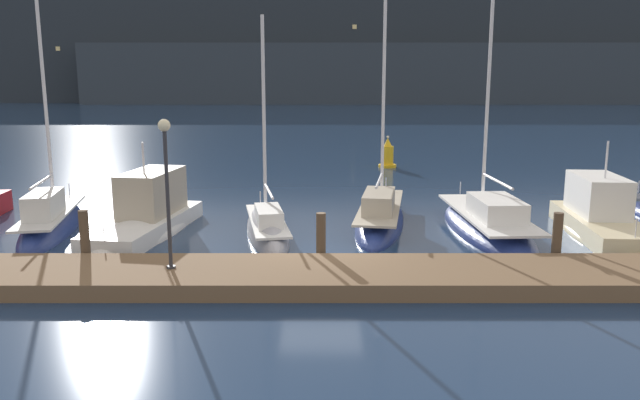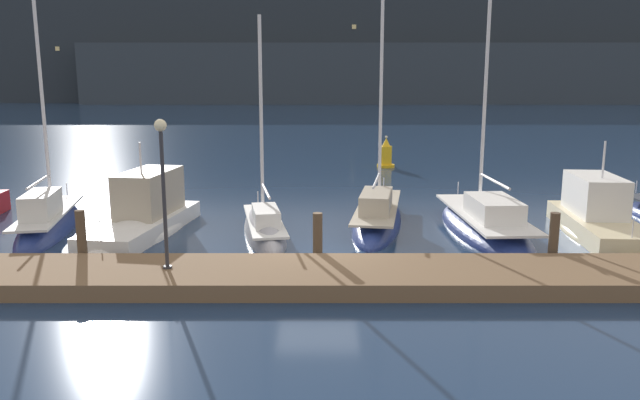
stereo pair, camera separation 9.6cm
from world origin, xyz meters
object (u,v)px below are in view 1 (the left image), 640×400
at_px(sailboat_berth_5, 379,220).
at_px(sailboat_berth_4, 266,232).
at_px(motorboat_berth_3, 146,224).
at_px(sailboat_berth_6, 486,228).
at_px(channel_buoy, 387,156).
at_px(dock_lamppost, 165,170).
at_px(sailboat_berth_2, 51,227).
at_px(motorboat_berth_7, 600,224).

bearing_deg(sailboat_berth_5, sailboat_berth_4, -159.78).
distance_m(motorboat_berth_3, sailboat_berth_6, 12.02).
height_order(motorboat_berth_3, channel_buoy, motorboat_berth_3).
bearing_deg(dock_lamppost, sailboat_berth_4, 68.08).
height_order(motorboat_berth_3, sailboat_berth_4, sailboat_berth_4).
bearing_deg(sailboat_berth_4, motorboat_berth_3, 176.36).
height_order(sailboat_berth_2, sailboat_berth_6, sailboat_berth_6).
bearing_deg(motorboat_berth_3, sailboat_berth_5, 8.40).
height_order(motorboat_berth_3, motorboat_berth_7, motorboat_berth_7).
bearing_deg(dock_lamppost, channel_buoy, 69.48).
distance_m(sailboat_berth_4, channel_buoy, 17.21).
bearing_deg(sailboat_berth_5, sailboat_berth_6, -16.98).
bearing_deg(sailboat_berth_6, dock_lamppost, -150.40).
height_order(sailboat_berth_2, sailboat_berth_5, sailboat_berth_5).
distance_m(sailboat_berth_6, motorboat_berth_7, 3.86).
bearing_deg(motorboat_berth_7, sailboat_berth_6, 174.27).
height_order(sailboat_berth_4, dock_lamppost, sailboat_berth_4).
bearing_deg(sailboat_berth_2, motorboat_berth_3, -3.63).
xyz_separation_m(motorboat_berth_3, sailboat_berth_6, (12.02, 0.10, -0.17)).
bearing_deg(sailboat_berth_2, sailboat_berth_4, -3.64).
xyz_separation_m(sailboat_berth_5, sailboat_berth_6, (3.69, -1.13, -0.00)).
bearing_deg(motorboat_berth_7, dock_lamppost, -159.14).
xyz_separation_m(sailboat_berth_6, channel_buoy, (-1.87, 15.79, 0.54)).
bearing_deg(channel_buoy, motorboat_berth_7, -70.59).
height_order(motorboat_berth_3, sailboat_berth_5, sailboat_berth_5).
bearing_deg(sailboat_berth_4, sailboat_berth_5, 20.22).
relative_size(motorboat_berth_3, sailboat_berth_4, 0.87).
bearing_deg(channel_buoy, motorboat_berth_3, -122.59).
relative_size(motorboat_berth_3, dock_lamppost, 1.82).
relative_size(sailboat_berth_2, channel_buoy, 4.90).
xyz_separation_m(sailboat_berth_2, motorboat_berth_3, (3.47, -0.22, 0.18)).
height_order(sailboat_berth_2, dock_lamppost, sailboat_berth_2).
bearing_deg(sailboat_berth_4, dock_lamppost, -111.92).
distance_m(sailboat_berth_6, dock_lamppost, 11.73).
bearing_deg(sailboat_berth_4, channel_buoy, 69.94).
bearing_deg(motorboat_berth_3, sailboat_berth_2, 176.37).
bearing_deg(sailboat_berth_4, sailboat_berth_6, 2.74).
distance_m(sailboat_berth_5, channel_buoy, 14.78).
relative_size(sailboat_berth_5, motorboat_berth_7, 1.88).
distance_m(sailboat_berth_4, sailboat_berth_5, 4.34).
height_order(sailboat_berth_2, channel_buoy, sailboat_berth_2).
height_order(sailboat_berth_4, motorboat_berth_7, sailboat_berth_4).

